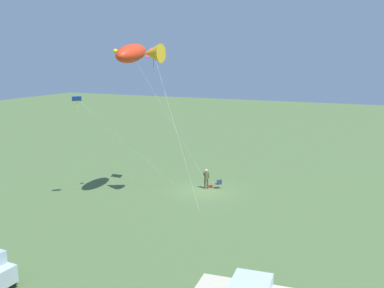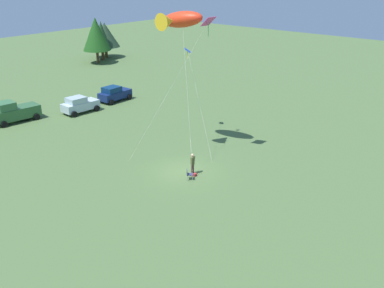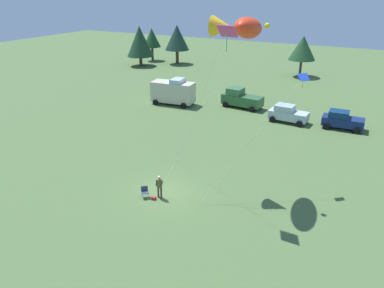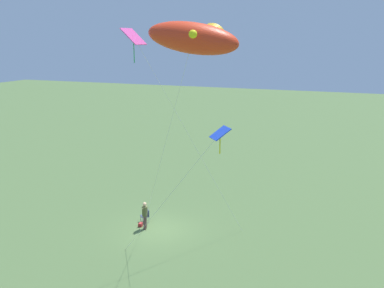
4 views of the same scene
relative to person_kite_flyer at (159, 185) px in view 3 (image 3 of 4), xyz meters
The scene contains 12 objects.
ground_plane 1.27m from the person_kite_flyer, 103.47° to the left, with size 160.00×160.00×0.00m, color #4D6939.
person_kite_flyer is the anchor object (origin of this frame).
folding_chair 1.21m from the person_kite_flyer, 156.27° to the right, with size 0.68×0.68×0.82m.
backpack_on_grass 1.04m from the person_kite_flyer, 118.74° to the right, with size 0.32×0.22×0.22m, color #A62B2A.
van_camper_beige 23.02m from the person_kite_flyer, 117.88° to the left, with size 5.58×3.01×3.34m.
truck_green_flatbed 23.25m from the person_kite_flyer, 96.45° to the left, with size 5.17×2.80×2.34m.
car_silver_compact 20.75m from the person_kite_flyer, 79.08° to the left, with size 4.28×2.37×1.89m.
car_navy_hatch 23.03m from the person_kite_flyer, 65.45° to the left, with size 4.27×2.35×1.89m.
treeline_distant 42.39m from the person_kite_flyer, 90.72° to the left, with size 61.19×10.13×7.66m.
kite_large_fish 12.15m from the person_kite_flyer, 51.69° to the left, with size 5.86×7.29×12.47m.
kite_diamond_rainbow 11.12m from the person_kite_flyer, 25.61° to the left, with size 6.48×4.37×11.97m.
kite_diamond_blue 12.19m from the person_kite_flyer, 42.60° to the left, with size 5.29×7.44×8.34m.
Camera 3 is at (13.05, -20.28, 14.11)m, focal length 35.00 mm.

